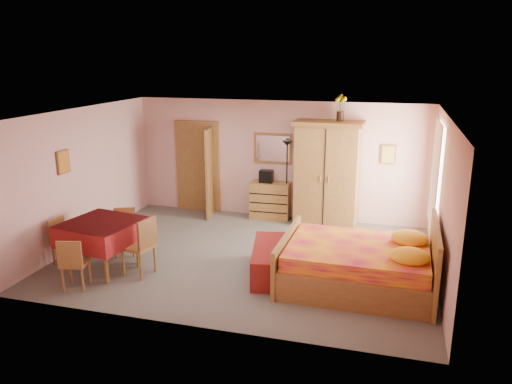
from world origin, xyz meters
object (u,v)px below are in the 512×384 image
(chest_of_drawers, at_px, (270,200))
(bench, at_px, (270,260))
(floor_lamp, at_px, (287,181))
(stereo, at_px, (266,176))
(wall_mirror, at_px, (273,148))
(chair_west, at_px, (65,242))
(bed, at_px, (358,253))
(chair_east, at_px, (138,246))
(chair_south, at_px, (75,263))
(chair_north, at_px, (125,233))
(sunflower_vase, at_px, (341,108))
(wardrobe, at_px, (327,174))
(dining_table, at_px, (103,245))

(chest_of_drawers, relative_size, bench, 0.60)
(floor_lamp, bearing_deg, stereo, -176.23)
(floor_lamp, distance_m, bench, 3.00)
(chest_of_drawers, relative_size, wall_mirror, 1.01)
(stereo, xyz_separation_m, bench, (0.80, -2.88, -0.72))
(stereo, distance_m, chair_west, 4.41)
(chest_of_drawers, bearing_deg, floor_lamp, 1.76)
(bed, relative_size, chair_east, 2.39)
(chair_south, distance_m, chair_north, 1.42)
(bed, xyz_separation_m, chair_north, (-4.18, 0.16, -0.13))
(floor_lamp, relative_size, chair_south, 2.11)
(floor_lamp, distance_m, sunflower_vase, 1.97)
(floor_lamp, relative_size, chair_east, 1.78)
(sunflower_vase, distance_m, chair_west, 5.85)
(chair_north, bearing_deg, chair_west, 17.16)
(chair_east, bearing_deg, chest_of_drawers, -10.89)
(wardrobe, bearing_deg, chest_of_drawers, 178.01)
(chair_west, relative_size, chair_east, 0.83)
(floor_lamp, bearing_deg, sunflower_vase, -2.87)
(bed, height_order, dining_table, bed)
(chest_of_drawers, height_order, chair_south, chair_south)
(chair_north, distance_m, chair_west, 1.02)
(sunflower_vase, bearing_deg, wardrobe, -160.66)
(stereo, height_order, bed, bed)
(wall_mirror, height_order, sunflower_vase, sunflower_vase)
(wall_mirror, distance_m, chair_north, 3.78)
(bed, height_order, chair_north, bed)
(chest_of_drawers, relative_size, dining_table, 0.76)
(wall_mirror, distance_m, chair_south, 5.00)
(stereo, height_order, chair_south, stereo)
(wardrobe, height_order, chair_west, wardrobe)
(stereo, relative_size, dining_table, 0.25)
(floor_lamp, distance_m, chair_west, 4.71)
(wall_mirror, xyz_separation_m, bed, (2.14, -3.13, -1.00))
(wardrobe, xyz_separation_m, chair_south, (-3.35, -4.08, -0.70))
(floor_lamp, xyz_separation_m, chair_north, (-2.40, -2.79, -0.46))
(chest_of_drawers, bearing_deg, wall_mirror, 87.96)
(floor_lamp, relative_size, bench, 1.21)
(chair_north, bearing_deg, wardrobe, -164.77)
(wardrobe, bearing_deg, dining_table, -132.24)
(sunflower_vase, height_order, chair_north, sunflower_vase)
(wardrobe, distance_m, chair_south, 5.32)
(stereo, bearing_deg, chair_west, -128.45)
(chair_north, bearing_deg, chest_of_drawers, -150.11)
(chair_east, bearing_deg, wardrobe, -27.27)
(chest_of_drawers, distance_m, floor_lamp, 0.59)
(sunflower_vase, height_order, chair_east, sunflower_vase)
(stereo, height_order, chair_north, stereo)
(chair_south, relative_size, chair_north, 0.99)
(wardrobe, distance_m, chair_west, 5.30)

